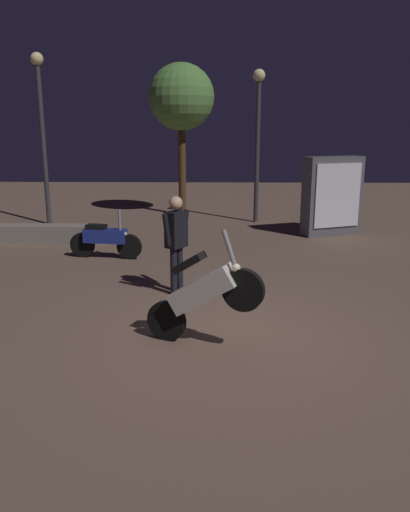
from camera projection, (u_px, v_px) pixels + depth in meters
ground_plane at (232, 335)px, 7.27m from camera, size 40.00×40.00×0.00m
motorcycle_white_foreground at (203, 293)px, 6.73m from camera, size 1.58×0.69×1.63m
motorcycle_blue_parked_left at (105, 239)px, 11.38m from camera, size 1.66×0.43×1.11m
person_rider_beside at (176, 236)px, 8.81m from camera, size 0.47×0.59×1.73m
streetlamp_near at (41, 118)px, 14.65m from camera, size 0.36×0.36×4.88m
streetlamp_far at (258, 126)px, 15.06m from camera, size 0.36×0.36×4.48m
tree_left_bg at (181, 98)px, 16.12m from camera, size 2.09×2.09×4.81m
kiosk_billboard at (332, 196)px, 13.68m from camera, size 1.67×1.03×2.10m
planter_wall_low at (30, 234)px, 12.96m from camera, size 3.86×0.50×0.45m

